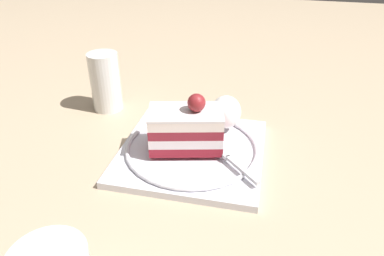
% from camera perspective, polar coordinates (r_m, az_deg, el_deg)
% --- Properties ---
extents(ground_plane, '(2.40, 2.40, 0.00)m').
position_cam_1_polar(ground_plane, '(0.57, -2.05, -3.09)').
color(ground_plane, tan).
extents(dessert_plate, '(0.22, 0.22, 0.02)m').
position_cam_1_polar(dessert_plate, '(0.55, 0.00, -3.49)').
color(dessert_plate, white).
rests_on(dessert_plate, ground_plane).
extents(cake_slice, '(0.09, 0.12, 0.09)m').
position_cam_1_polar(cake_slice, '(0.52, -0.92, 0.03)').
color(cake_slice, maroon).
rests_on(cake_slice, dessert_plate).
extents(whipped_cream_dollop, '(0.05, 0.05, 0.05)m').
position_cam_1_polar(whipped_cream_dollop, '(0.58, 5.41, 2.56)').
color(whipped_cream_dollop, white).
rests_on(whipped_cream_dollop, dessert_plate).
extents(fork, '(0.08, 0.08, 0.00)m').
position_cam_1_polar(fork, '(0.51, 6.33, -5.21)').
color(fork, silver).
rests_on(fork, dessert_plate).
extents(drink_glass_far, '(0.05, 0.05, 0.11)m').
position_cam_1_polar(drink_glass_far, '(0.68, -13.61, 6.77)').
color(drink_glass_far, white).
rests_on(drink_glass_far, ground_plane).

